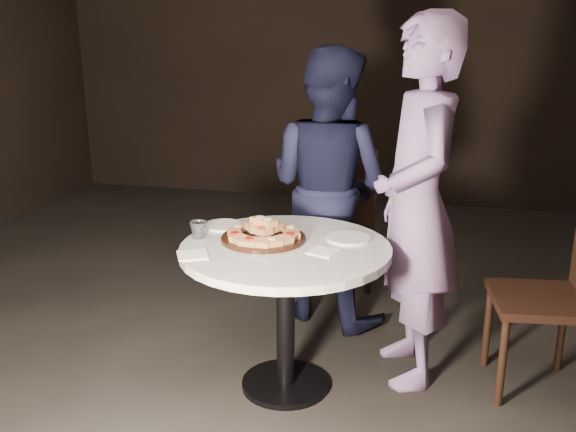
{
  "coord_description": "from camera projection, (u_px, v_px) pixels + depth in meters",
  "views": [
    {
      "loc": [
        0.83,
        -2.82,
        1.73
      ],
      "look_at": [
        0.15,
        -0.04,
        0.87
      ],
      "focal_mm": 40.0,
      "sensor_mm": 36.0,
      "label": 1
    }
  ],
  "objects": [
    {
      "name": "serving_board",
      "position": [
        263.0,
        238.0,
        3.06
      ],
      "size": [
        0.41,
        0.41,
        0.02
      ],
      "primitive_type": "cylinder",
      "rotation": [
        0.0,
        0.0,
        0.02
      ],
      "color": "black",
      "rests_on": "table"
    },
    {
      "name": "diner_teal",
      "position": [
        417.0,
        205.0,
        3.07
      ],
      "size": [
        0.61,
        0.75,
        1.79
      ],
      "primitive_type": "imported",
      "rotation": [
        0.0,
        0.0,
        -1.26
      ],
      "color": "slate",
      "rests_on": "ground"
    },
    {
      "name": "floor",
      "position": [
        262.0,
        373.0,
        3.31
      ],
      "size": [
        7.0,
        7.0,
        0.0
      ],
      "primitive_type": "plane",
      "color": "black",
      "rests_on": "ground"
    },
    {
      "name": "table",
      "position": [
        285.0,
        273.0,
        3.02
      ],
      "size": [
        1.02,
        1.02,
        0.74
      ],
      "rotation": [
        0.0,
        0.0,
        -0.03
      ],
      "color": "black",
      "rests_on": "ground"
    },
    {
      "name": "chair_far",
      "position": [
        341.0,
        208.0,
        4.23
      ],
      "size": [
        0.5,
        0.52,
        0.97
      ],
      "rotation": [
        0.0,
        0.0,
        3.25
      ],
      "color": "black",
      "rests_on": "ground"
    },
    {
      "name": "napkin_far",
      "position": [
        324.0,
        252.0,
        2.89
      ],
      "size": [
        0.16,
        0.16,
        0.01
      ],
      "primitive_type": "cube",
      "rotation": [
        0.0,
        0.0,
        -0.34
      ],
      "color": "white",
      "rests_on": "table"
    },
    {
      "name": "plate_left",
      "position": [
        223.0,
        225.0,
        3.26
      ],
      "size": [
        0.25,
        0.25,
        0.01
      ],
      "primitive_type": "cylinder",
      "rotation": [
        0.0,
        0.0,
        -0.26
      ],
      "color": "white",
      "rests_on": "table"
    },
    {
      "name": "chair_right",
      "position": [
        562.0,
        287.0,
        3.03
      ],
      "size": [
        0.51,
        0.49,
        0.93
      ],
      "rotation": [
        0.0,
        0.0,
        -1.44
      ],
      "color": "black",
      "rests_on": "ground"
    },
    {
      "name": "focaccia_pile",
      "position": [
        263.0,
        231.0,
        3.05
      ],
      "size": [
        0.37,
        0.36,
        0.1
      ],
      "rotation": [
        0.0,
        0.0,
        -0.2
      ],
      "color": "#B87947",
      "rests_on": "serving_board"
    },
    {
      "name": "diner_navy",
      "position": [
        328.0,
        187.0,
        3.76
      ],
      "size": [
        0.97,
        0.88,
        1.62
      ],
      "primitive_type": "imported",
      "rotation": [
        0.0,
        0.0,
        2.73
      ],
      "color": "black",
      "rests_on": "ground"
    },
    {
      "name": "water_glass",
      "position": [
        199.0,
        230.0,
        3.08
      ],
      "size": [
        0.1,
        0.1,
        0.08
      ],
      "primitive_type": "imported",
      "rotation": [
        0.0,
        0.0,
        -0.24
      ],
      "color": "silver",
      "rests_on": "table"
    },
    {
      "name": "napkin_near",
      "position": [
        192.0,
        255.0,
        2.85
      ],
      "size": [
        0.18,
        0.18,
        0.01
      ],
      "primitive_type": "cube",
      "rotation": [
        0.0,
        0.0,
        0.48
      ],
      "color": "white",
      "rests_on": "table"
    },
    {
      "name": "plate_right",
      "position": [
        348.0,
        238.0,
        3.06
      ],
      "size": [
        0.28,
        0.28,
        0.01
      ],
      "primitive_type": "cylinder",
      "rotation": [
        0.0,
        0.0,
        -0.38
      ],
      "color": "white",
      "rests_on": "table"
    }
  ]
}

